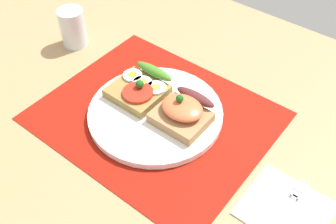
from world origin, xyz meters
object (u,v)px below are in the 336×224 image
(napkin, at_px, (285,209))
(fork, at_px, (289,206))
(sandwich_salmon, at_px, (183,111))
(sandwich_egg_tomato, at_px, (141,88))
(drinking_glass, at_px, (73,28))
(plate, at_px, (155,113))

(napkin, height_order, fork, fork)
(sandwich_salmon, relative_size, napkin, 0.76)
(sandwich_egg_tomato, relative_size, drinking_glass, 1.24)
(sandwich_salmon, xyz_separation_m, drinking_glass, (-0.34, 0.05, 0.01))
(sandwich_egg_tomato, relative_size, fork, 0.84)
(plate, xyz_separation_m, sandwich_egg_tomato, (-0.05, 0.02, 0.02))
(sandwich_salmon, distance_m, drinking_glass, 0.35)
(plate, xyz_separation_m, napkin, (0.28, -0.03, -0.01))
(plate, relative_size, drinking_glass, 2.93)
(fork, bearing_deg, sandwich_salmon, 170.34)
(sandwich_egg_tomato, distance_m, drinking_glass, 0.24)
(sandwich_egg_tomato, bearing_deg, drinking_glass, 169.10)
(napkin, bearing_deg, fork, 61.11)
(sandwich_salmon, relative_size, fork, 0.76)
(fork, xyz_separation_m, drinking_glass, (-0.58, 0.09, 0.04))
(drinking_glass, bearing_deg, napkin, -9.42)
(sandwich_salmon, bearing_deg, drinking_glass, 171.53)
(sandwich_egg_tomato, distance_m, sandwich_salmon, 0.11)
(plate, bearing_deg, drinking_glass, 167.35)
(drinking_glass, bearing_deg, sandwich_egg_tomato, -10.90)
(napkin, bearing_deg, sandwich_salmon, 169.17)
(sandwich_salmon, xyz_separation_m, napkin, (0.23, -0.04, -0.03))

